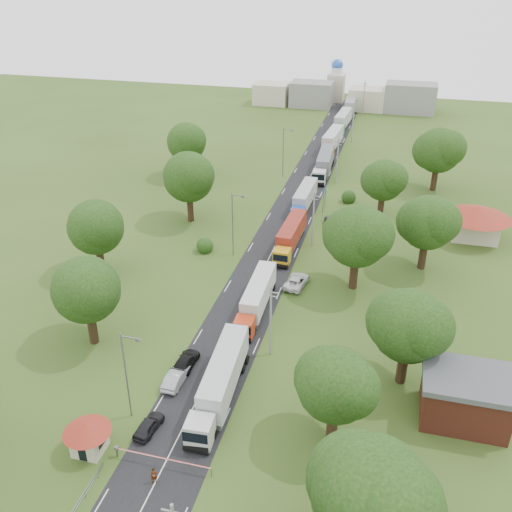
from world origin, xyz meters
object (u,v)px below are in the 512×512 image
(guard_booth, at_px, (88,433))
(truck_0, at_px, (221,381))
(info_sign, at_px, (325,195))
(car_lane_mid, at_px, (176,377))
(boom_barrier, at_px, (149,456))
(car_lane_front, at_px, (149,425))
(pedestrian_near, at_px, (154,476))

(guard_booth, distance_m, truck_0, 13.64)
(guard_booth, distance_m, info_sign, 61.27)
(guard_booth, xyz_separation_m, car_lane_mid, (4.20, 10.68, -1.41))
(boom_barrier, bearing_deg, car_lane_front, 114.32)
(guard_booth, xyz_separation_m, info_sign, (12.40, 60.00, 0.84))
(info_sign, xyz_separation_m, car_lane_front, (-8.20, -56.37, -2.33))
(truck_0, height_order, car_lane_front, truck_0)
(guard_booth, height_order, car_lane_front, guard_booth)
(boom_barrier, relative_size, truck_0, 0.61)
(boom_barrier, distance_m, info_sign, 60.39)
(boom_barrier, height_order, info_sign, info_sign)
(car_lane_mid, bearing_deg, boom_barrier, 100.98)
(boom_barrier, height_order, pedestrian_near, pedestrian_near)
(info_sign, xyz_separation_m, truck_0, (-2.89, -50.22, -0.78))
(boom_barrier, distance_m, pedestrian_near, 2.25)
(car_lane_front, xyz_separation_m, car_lane_mid, (0.00, 7.04, 0.08))
(truck_0, bearing_deg, car_lane_mid, 170.41)
(boom_barrier, xyz_separation_m, car_lane_mid, (-1.64, 10.68, -0.14))
(boom_barrier, xyz_separation_m, car_lane_front, (-1.64, 3.63, -0.22))
(guard_booth, bearing_deg, truck_0, 45.82)
(info_sign, height_order, pedestrian_near, info_sign)
(info_sign, distance_m, truck_0, 50.31)
(boom_barrier, relative_size, pedestrian_near, 5.80)
(truck_0, xyz_separation_m, car_lane_mid, (-5.31, 0.90, -1.47))
(car_lane_front, bearing_deg, info_sign, -91.49)
(truck_0, bearing_deg, boom_barrier, -110.54)
(truck_0, bearing_deg, pedestrian_near, -101.49)
(boom_barrier, distance_m, car_lane_mid, 10.81)
(boom_barrier, distance_m, truck_0, 10.53)
(car_lane_mid, relative_size, pedestrian_near, 2.87)
(info_sign, distance_m, pedestrian_near, 62.10)
(truck_0, height_order, pedestrian_near, truck_0)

